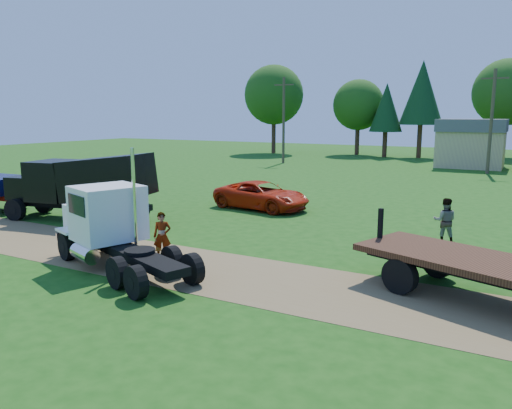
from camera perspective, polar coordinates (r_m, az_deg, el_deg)
The scene contains 11 objects.
ground at distance 16.95m, azimuth -5.72°, elevation -7.47°, with size 140.00×140.00×0.00m, color #164910.
dirt_track at distance 16.95m, azimuth -5.72°, elevation -7.45°, with size 120.00×4.20×0.01m, color brown.
white_semi_tractor at distance 17.89m, azimuth -16.47°, elevation -2.29°, with size 6.85×4.21×4.08m.
black_dump_truck at distance 25.70m, azimuth -19.20°, elevation 2.30°, with size 7.90×3.74×3.35m.
orange_pickup at distance 27.49m, azimuth 0.63°, elevation 1.06°, with size 2.51×5.44×1.51m, color red.
flatbed_trailer at distance 14.94m, azimuth 27.23°, elevation -7.31°, with size 8.86×5.23×2.18m.
spectator_a at distance 18.17m, azimuth -10.67°, elevation -3.56°, with size 0.63×0.41×1.73m, color #999999.
spectator_b at distance 21.47m, azimuth 20.77°, elevation -1.76°, with size 0.90×0.70×1.86m, color #999999.
tan_shed at distance 53.59m, azimuth 23.35°, elevation 6.51°, with size 6.20×5.40×4.70m.
utility_poles at distance 48.38m, azimuth 25.32°, elevation 8.77°, with size 42.20×0.28×9.00m.
tree_row at distance 63.25m, azimuth 24.29°, elevation 11.35°, with size 58.93×15.12×11.75m.
Camera 1 is at (9.21, -13.27, 5.15)m, focal length 35.00 mm.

